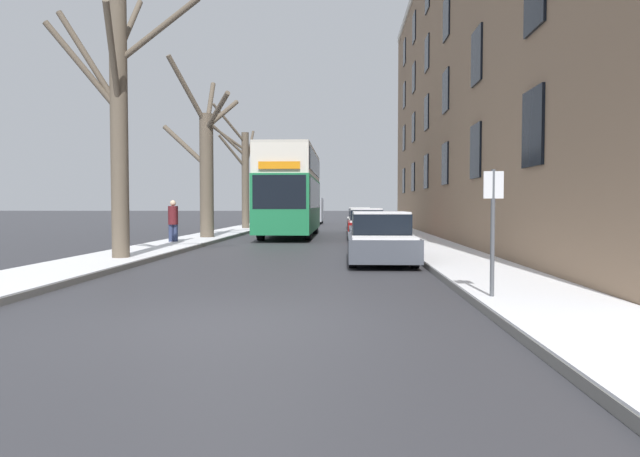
{
  "coord_description": "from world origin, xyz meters",
  "views": [
    {
      "loc": [
        1.73,
        -7.8,
        1.64
      ],
      "look_at": [
        0.68,
        16.61,
        0.64
      ],
      "focal_mm": 32.0,
      "sensor_mm": 36.0,
      "label": 1
    }
  ],
  "objects_px": {
    "parked_car_3": "(362,222)",
    "street_sign_post": "(493,227)",
    "bare_tree_left_0": "(118,114)",
    "bare_tree_left_1": "(206,162)",
    "bare_tree_left_2": "(242,172)",
    "parked_car_0": "(380,239)",
    "double_decker_bus": "(291,188)",
    "parked_car_2": "(366,225)",
    "parked_car_4": "(359,219)",
    "oncoming_van": "(311,210)",
    "parked_car_1": "(372,232)",
    "pedestrian_left_sidewalk": "(173,221)"
  },
  "relations": [
    {
      "from": "parked_car_0",
      "to": "parked_car_1",
      "type": "distance_m",
      "value": 5.3
    },
    {
      "from": "parked_car_2",
      "to": "oncoming_van",
      "type": "bearing_deg",
      "value": 99.81
    },
    {
      "from": "oncoming_van",
      "to": "bare_tree_left_1",
      "type": "bearing_deg",
      "value": -98.2
    },
    {
      "from": "bare_tree_left_1",
      "to": "parked_car_4",
      "type": "relative_size",
      "value": 2.02
    },
    {
      "from": "bare_tree_left_2",
      "to": "parked_car_4",
      "type": "relative_size",
      "value": 1.97
    },
    {
      "from": "parked_car_1",
      "to": "street_sign_post",
      "type": "distance_m",
      "value": 12.41
    },
    {
      "from": "parked_car_3",
      "to": "bare_tree_left_2",
      "type": "bearing_deg",
      "value": 158.4
    },
    {
      "from": "double_decker_bus",
      "to": "bare_tree_left_1",
      "type": "bearing_deg",
      "value": -137.54
    },
    {
      "from": "bare_tree_left_2",
      "to": "bare_tree_left_1",
      "type": "bearing_deg",
      "value": -89.04
    },
    {
      "from": "parked_car_2",
      "to": "oncoming_van",
      "type": "height_order",
      "value": "oncoming_van"
    },
    {
      "from": "parked_car_0",
      "to": "oncoming_van",
      "type": "distance_m",
      "value": 34.5
    },
    {
      "from": "parked_car_3",
      "to": "street_sign_post",
      "type": "distance_m",
      "value": 24.52
    },
    {
      "from": "bare_tree_left_0",
      "to": "bare_tree_left_2",
      "type": "relative_size",
      "value": 1.01
    },
    {
      "from": "oncoming_van",
      "to": "parked_car_4",
      "type": "bearing_deg",
      "value": -68.91
    },
    {
      "from": "bare_tree_left_1",
      "to": "street_sign_post",
      "type": "bearing_deg",
      "value": -62.51
    },
    {
      "from": "bare_tree_left_1",
      "to": "parked_car_1",
      "type": "xyz_separation_m",
      "value": [
        7.49,
        -4.72,
        -3.01
      ]
    },
    {
      "from": "oncoming_van",
      "to": "parked_car_0",
      "type": "bearing_deg",
      "value": -83.34
    },
    {
      "from": "parked_car_3",
      "to": "parked_car_2",
      "type": "bearing_deg",
      "value": -90.0
    },
    {
      "from": "bare_tree_left_0",
      "to": "bare_tree_left_1",
      "type": "height_order",
      "value": "bare_tree_left_1"
    },
    {
      "from": "bare_tree_left_1",
      "to": "parked_car_2",
      "type": "xyz_separation_m",
      "value": [
        7.49,
        1.11,
        -2.96
      ]
    },
    {
      "from": "bare_tree_left_0",
      "to": "parked_car_4",
      "type": "relative_size",
      "value": 1.99
    },
    {
      "from": "parked_car_1",
      "to": "bare_tree_left_1",
      "type": "bearing_deg",
      "value": 147.76
    },
    {
      "from": "oncoming_van",
      "to": "pedestrian_left_sidewalk",
      "type": "relative_size",
      "value": 2.62
    },
    {
      "from": "parked_car_1",
      "to": "parked_car_2",
      "type": "relative_size",
      "value": 0.95
    },
    {
      "from": "parked_car_2",
      "to": "double_decker_bus",
      "type": "bearing_deg",
      "value": 149.86
    },
    {
      "from": "bare_tree_left_2",
      "to": "parked_car_2",
      "type": "distance_m",
      "value": 12.49
    },
    {
      "from": "parked_car_1",
      "to": "oncoming_van",
      "type": "height_order",
      "value": "oncoming_van"
    },
    {
      "from": "parked_car_4",
      "to": "oncoming_van",
      "type": "relative_size",
      "value": 0.84
    },
    {
      "from": "pedestrian_left_sidewalk",
      "to": "street_sign_post",
      "type": "relative_size",
      "value": 0.83
    },
    {
      "from": "double_decker_bus",
      "to": "parked_car_2",
      "type": "height_order",
      "value": "double_decker_bus"
    },
    {
      "from": "bare_tree_left_0",
      "to": "parked_car_1",
      "type": "distance_m",
      "value": 10.04
    },
    {
      "from": "bare_tree_left_2",
      "to": "oncoming_van",
      "type": "height_order",
      "value": "bare_tree_left_2"
    },
    {
      "from": "parked_car_4",
      "to": "double_decker_bus",
      "type": "bearing_deg",
      "value": -110.03
    },
    {
      "from": "parked_car_1",
      "to": "parked_car_0",
      "type": "bearing_deg",
      "value": -90.0
    },
    {
      "from": "bare_tree_left_1",
      "to": "parked_car_1",
      "type": "height_order",
      "value": "bare_tree_left_1"
    },
    {
      "from": "bare_tree_left_2",
      "to": "parked_car_3",
      "type": "xyz_separation_m",
      "value": [
        7.67,
        -3.04,
        -3.14
      ]
    },
    {
      "from": "bare_tree_left_2",
      "to": "parked_car_4",
      "type": "bearing_deg",
      "value": 23.95
    },
    {
      "from": "pedestrian_left_sidewalk",
      "to": "street_sign_post",
      "type": "bearing_deg",
      "value": -74.75
    },
    {
      "from": "bare_tree_left_1",
      "to": "oncoming_van",
      "type": "height_order",
      "value": "bare_tree_left_1"
    },
    {
      "from": "bare_tree_left_0",
      "to": "bare_tree_left_1",
      "type": "distance_m",
      "value": 10.5
    },
    {
      "from": "parked_car_0",
      "to": "parked_car_4",
      "type": "xyz_separation_m",
      "value": [
        0.0,
        23.9,
        0.01
      ]
    },
    {
      "from": "bare_tree_left_2",
      "to": "parked_car_0",
      "type": "distance_m",
      "value": 22.1
    },
    {
      "from": "parked_car_2",
      "to": "parked_car_1",
      "type": "bearing_deg",
      "value": -90.0
    },
    {
      "from": "pedestrian_left_sidewalk",
      "to": "bare_tree_left_2",
      "type": "bearing_deg",
      "value": 69.15
    },
    {
      "from": "parked_car_2",
      "to": "bare_tree_left_2",
      "type": "bearing_deg",
      "value": 129.32
    },
    {
      "from": "bare_tree_left_0",
      "to": "parked_car_1",
      "type": "relative_size",
      "value": 1.85
    },
    {
      "from": "bare_tree_left_2",
      "to": "parked_car_2",
      "type": "height_order",
      "value": "bare_tree_left_2"
    },
    {
      "from": "bare_tree_left_1",
      "to": "parked_car_0",
      "type": "xyz_separation_m",
      "value": [
        7.49,
        -10.02,
        -2.98
      ]
    },
    {
      "from": "double_decker_bus",
      "to": "parked_car_2",
      "type": "xyz_separation_m",
      "value": [
        3.84,
        -2.23,
        -1.84
      ]
    },
    {
      "from": "double_decker_bus",
      "to": "street_sign_post",
      "type": "height_order",
      "value": "double_decker_bus"
    }
  ]
}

